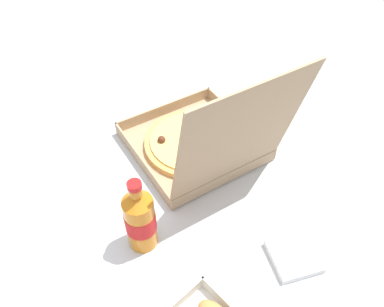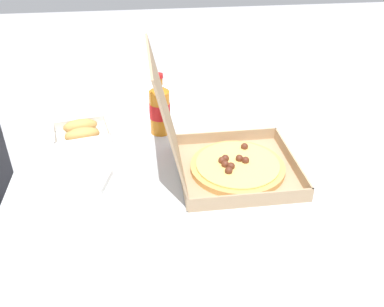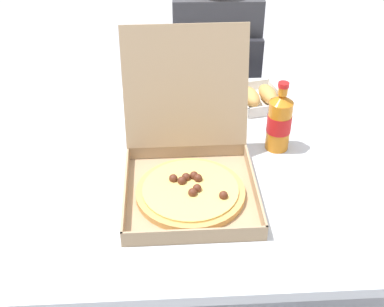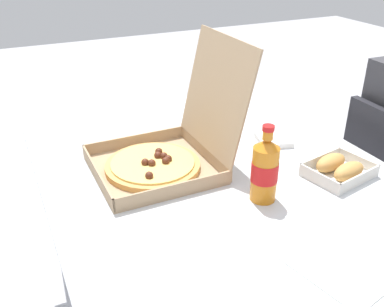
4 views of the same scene
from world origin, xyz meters
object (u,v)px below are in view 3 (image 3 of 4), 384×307
at_px(cola_bottle, 279,121).
at_px(diner_person, 215,55).
at_px(chair, 215,103).
at_px(napkin_pile, 182,109).
at_px(pizza_box_open, 190,172).
at_px(bread_side_box, 259,97).
at_px(paper_menu, 376,145).

bearing_deg(cola_bottle, diner_person, 98.72).
xyz_separation_m(chair, diner_person, (0.00, 0.06, 0.21)).
bearing_deg(cola_bottle, chair, 99.59).
relative_size(cola_bottle, napkin_pile, 2.04).
height_order(chair, cola_bottle, cola_bottle).
xyz_separation_m(diner_person, pizza_box_open, (-0.16, -0.95, 0.09)).
height_order(cola_bottle, napkin_pile, cola_bottle).
bearing_deg(napkin_pile, diner_person, 72.62).
distance_m(pizza_box_open, napkin_pile, 0.42).
xyz_separation_m(cola_bottle, napkin_pile, (-0.29, 0.23, -0.08)).
xyz_separation_m(chair, bread_side_box, (0.11, -0.43, 0.27)).
relative_size(chair, pizza_box_open, 1.89).
bearing_deg(bread_side_box, pizza_box_open, -120.47).
relative_size(diner_person, bread_side_box, 5.33).
bearing_deg(bread_side_box, paper_menu, -41.73).
relative_size(chair, napkin_pile, 7.55).
relative_size(bread_side_box, napkin_pile, 1.96).
distance_m(cola_bottle, napkin_pile, 0.38).
distance_m(paper_menu, napkin_pile, 0.64).
distance_m(chair, bread_side_box, 0.52).
bearing_deg(napkin_pile, chair, 70.90).
xyz_separation_m(diner_person, bread_side_box, (0.11, -0.49, 0.06)).
bearing_deg(napkin_pile, cola_bottle, -39.14).
bearing_deg(pizza_box_open, napkin_pile, 90.80).
relative_size(diner_person, paper_menu, 5.48).
xyz_separation_m(paper_menu, napkin_pile, (-0.60, 0.24, 0.01)).
xyz_separation_m(pizza_box_open, paper_menu, (0.59, 0.17, -0.05)).
height_order(bread_side_box, napkin_pile, bread_side_box).
bearing_deg(paper_menu, chair, 108.28).
distance_m(chair, paper_menu, 0.87).
xyz_separation_m(chair, pizza_box_open, (-0.16, -0.89, 0.30)).
distance_m(cola_bottle, paper_menu, 0.33).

